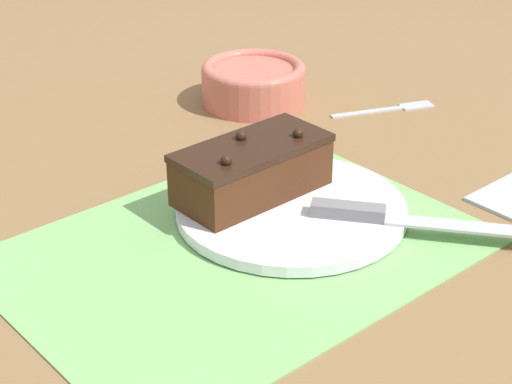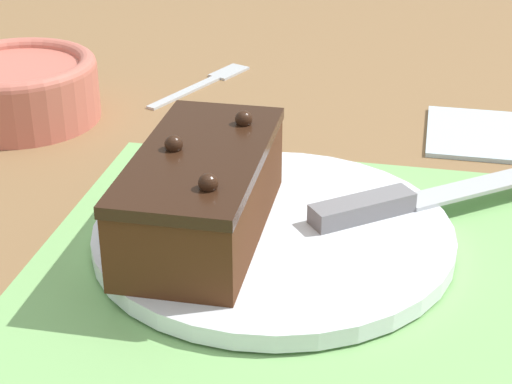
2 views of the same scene
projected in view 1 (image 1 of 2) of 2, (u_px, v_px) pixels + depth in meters
name	position (u px, v px, depth m)	size (l,w,h in m)	color
ground_plane	(239.00, 251.00, 0.85)	(3.00, 3.00, 0.00)	olive
placemat_woven	(239.00, 249.00, 0.85)	(0.46, 0.34, 0.00)	#7AB266
cake_plate	(291.00, 209.00, 0.91)	(0.25, 0.25, 0.01)	white
chocolate_cake	(252.00, 169.00, 0.91)	(0.17, 0.08, 0.07)	#472614
serving_knife	(387.00, 216.00, 0.87)	(0.16, 0.20, 0.01)	slate
small_bowl	(253.00, 82.00, 1.18)	(0.14, 0.14, 0.06)	#C66656
dessert_fork	(391.00, 108.00, 1.18)	(0.14, 0.07, 0.01)	#B7BABF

